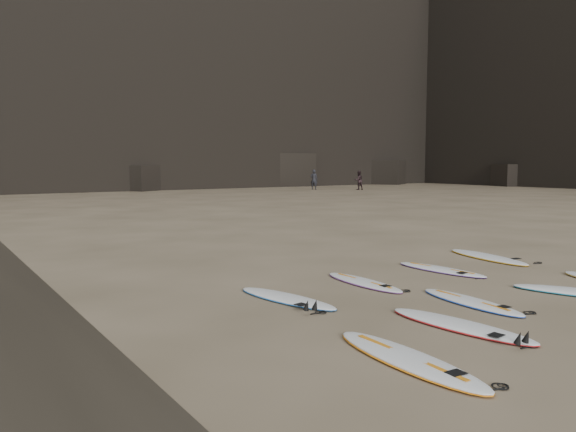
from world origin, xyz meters
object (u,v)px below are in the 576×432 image
person_b (359,180)px  surfboard_2 (471,301)px  surfboard_8 (487,257)px  surfboard_5 (286,298)px  surfboard_6 (364,282)px  person_a (314,180)px  surfboard_1 (460,325)px  surfboard_7 (441,269)px  surfboard_0 (408,358)px

person_b → surfboard_2: bearing=60.4°
surfboard_8 → surfboard_5: bearing=-162.5°
surfboard_6 → person_a: (24.08, 34.65, 0.92)m
surfboard_1 → surfboard_7: 4.70m
surfboard_1 → person_a: person_a is taller
surfboard_6 → person_b: person_b is taller
person_a → surfboard_2: bearing=108.6°
person_b → surfboard_1: bearing=59.7°
surfboard_1 → surfboard_6: (0.87, 3.25, -0.00)m
surfboard_1 → person_a: bearing=50.5°
surfboard_2 → person_b: 43.49m
person_a → person_b: 4.26m
surfboard_8 → person_a: size_ratio=1.46×
surfboard_1 → surfboard_5: (-1.28, 2.97, -0.00)m
surfboard_1 → surfboard_6: 3.36m
surfboard_1 → surfboard_8: surfboard_8 is taller
surfboard_0 → surfboard_1: size_ratio=1.05×
surfboard_5 → person_b: (29.46, 32.15, 0.86)m
surfboard_0 → surfboard_8: bearing=33.1°
surfboard_2 → person_b: size_ratio=1.30×
person_b → surfboard_6: bearing=57.8°
surfboard_2 → surfboard_6: size_ratio=1.00×
surfboard_2 → surfboard_5: surfboard_5 is taller
surfboard_8 → surfboard_0: bearing=-138.8°
surfboard_8 → person_b: person_b is taller
surfboard_0 → surfboard_1: 1.89m
surfboard_2 → person_a: 43.89m
surfboard_0 → person_a: bearing=57.9°
surfboard_7 → person_b: (24.84, 31.82, 0.86)m
person_b → person_a: bearing=-32.3°
surfboard_0 → person_b: size_ratio=1.48×
surfboard_5 → surfboard_7: 4.63m
surfboard_6 → surfboard_8: (4.89, 0.56, 0.01)m
surfboard_1 → surfboard_6: bearing=68.9°
person_b → surfboard_0: bearing=58.5°
surfboard_0 → surfboard_1: surfboard_0 is taller
surfboard_2 → person_a: bearing=62.6°
surfboard_6 → person_a: bearing=56.7°
surfboard_1 → surfboard_6: surfboard_1 is taller
surfboard_8 → person_a: (19.19, 34.09, 0.91)m
surfboard_0 → surfboard_6: (2.65, 3.88, -0.01)m
surfboard_8 → person_a: bearing=71.3°
surfboard_0 → surfboard_8: (7.54, 4.45, 0.00)m
surfboard_5 → surfboard_0: bearing=-109.3°
surfboard_6 → surfboard_8: 4.93m
surfboard_6 → surfboard_7: bearing=2.7°
surfboard_0 → surfboard_2: 3.51m
surfboard_2 → surfboard_7: (1.96, 2.42, 0.00)m
person_a → person_b: bearing=-169.7°
surfboard_5 → surfboard_2: bearing=-49.5°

